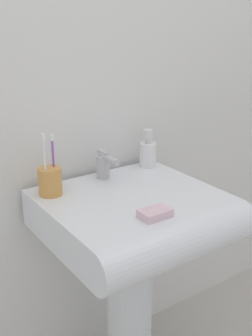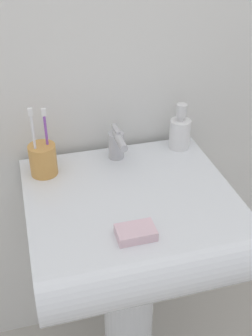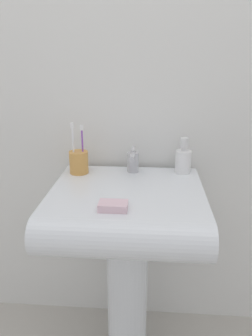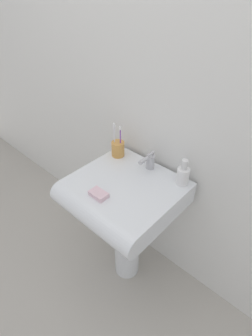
{
  "view_description": "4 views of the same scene",
  "coord_description": "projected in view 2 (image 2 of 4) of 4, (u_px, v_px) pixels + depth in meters",
  "views": [
    {
      "loc": [
        -0.7,
        -1.0,
        1.31
      ],
      "look_at": [
        -0.03,
        -0.02,
        0.88
      ],
      "focal_mm": 45.0,
      "sensor_mm": 36.0,
      "label": 1
    },
    {
      "loc": [
        -0.24,
        -0.85,
        1.44
      ],
      "look_at": [
        -0.0,
        0.02,
        0.84
      ],
      "focal_mm": 45.0,
      "sensor_mm": 36.0,
      "label": 2
    },
    {
      "loc": [
        0.08,
        -1.07,
        1.23
      ],
      "look_at": [
        -0.01,
        0.02,
        0.85
      ],
      "focal_mm": 35.0,
      "sensor_mm": 36.0,
      "label": 3
    },
    {
      "loc": [
        0.69,
        -0.76,
        1.64
      ],
      "look_at": [
        0.0,
        -0.01,
        0.88
      ],
      "focal_mm": 28.0,
      "sensor_mm": 36.0,
      "label": 4
    }
  ],
  "objects": [
    {
      "name": "faucet",
      "position": [
        117.0,
        144.0,
        1.21
      ],
      "size": [
        0.05,
        0.12,
        0.1
      ],
      "color": "#B7B7BC",
      "rests_on": "sink_basin"
    },
    {
      "name": "sink_pedestal",
      "position": [
        129.0,
        304.0,
        1.35
      ],
      "size": [
        0.16,
        0.16,
        0.65
      ],
      "primitive_type": "cylinder",
      "color": "white",
      "rests_on": "ground"
    },
    {
      "name": "soap_bottle",
      "position": [
        180.0,
        131.0,
        1.27
      ],
      "size": [
        0.06,
        0.06,
        0.14
      ],
      "color": "white",
      "rests_on": "sink_basin"
    },
    {
      "name": "toothbrush_cup",
      "position": [
        43.0,
        159.0,
        1.15
      ],
      "size": [
        0.07,
        0.07,
        0.2
      ],
      "color": "#D19347",
      "rests_on": "sink_basin"
    },
    {
      "name": "bar_soap",
      "position": [
        136.0,
        233.0,
        0.95
      ],
      "size": [
        0.09,
        0.06,
        0.02
      ],
      "primitive_type": "cube",
      "color": "silver",
      "rests_on": "sink_basin"
    },
    {
      "name": "sink_basin",
      "position": [
        134.0,
        221.0,
        1.1
      ],
      "size": [
        0.54,
        0.53,
        0.12
      ],
      "color": "white",
      "rests_on": "sink_pedestal"
    }
  ]
}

